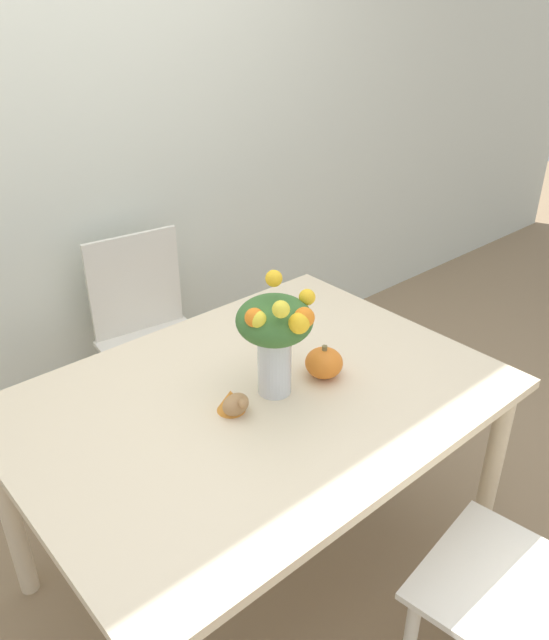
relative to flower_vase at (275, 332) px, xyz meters
The scene contains 8 objects.
ground_plane 0.95m from the flower_vase, 148.93° to the left, with size 12.00×12.00×0.00m, color #8E7556.
wall_back 1.28m from the flower_vase, 92.26° to the left, with size 8.00×0.06×2.70m.
dining_table 0.30m from the flower_vase, 148.93° to the left, with size 1.39×1.02×0.74m.
flower_vase is the anchor object (origin of this frame).
pumpkin 0.23m from the flower_vase, 10.95° to the right, with size 0.11×0.11×0.11m.
turkey_figurine 0.23m from the flower_vase, behind, with size 0.08×0.11×0.07m.
dining_chair_near_window 1.02m from the flower_vase, 83.25° to the left, with size 0.47×0.47×0.90m.
dining_chair_far_side 0.94m from the flower_vase, 78.87° to the right, with size 0.47×0.47×0.90m.
Camera 1 is at (-0.94, -1.16, 1.81)m, focal length 35.00 mm.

